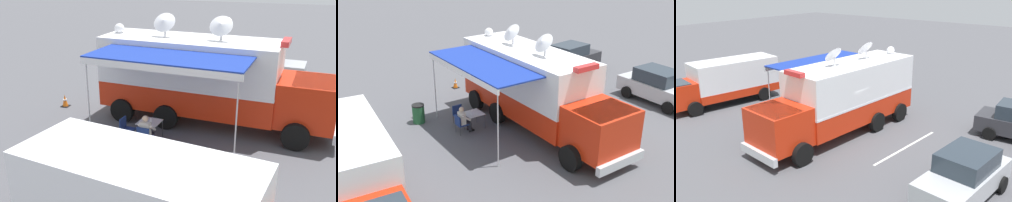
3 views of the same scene
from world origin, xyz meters
The scene contains 12 objects.
ground_plane centered at (0.00, 0.00, 0.00)m, with size 100.00×100.00×0.00m, color #515156.
lot_stripe centered at (-3.44, 0.30, 0.00)m, with size 0.12×4.80×0.01m, color silver.
command_truck centered at (0.09, 0.74, 1.95)m, with size 5.27×9.64×4.53m.
folding_table centered at (2.37, -0.89, 0.67)m, with size 0.86×0.86×0.73m.
water_bottle centered at (2.55, -0.78, 0.83)m, with size 0.07×0.07×0.22m.
folding_chair_at_table centered at (3.17, -0.79, 0.51)m, with size 0.51×0.51×0.87m.
folding_chair_beside_table centered at (2.66, -1.74, 0.51)m, with size 0.51×0.51×0.87m.
seated_responder centered at (2.99, -0.78, 0.65)m, with size 0.68×0.58×1.25m.
trash_bin centered at (4.10, -2.96, 0.46)m, with size 0.57×0.57×0.91m.
traffic_cone centered at (0.28, -5.88, 0.28)m, with size 0.36×0.36×0.58m.
car_behind_truck centered at (-7.04, 2.57, 0.88)m, with size 2.29×4.34×1.76m.
car_far_corner centered at (-7.33, -3.98, 0.88)m, with size 4.31×2.23×1.76m.
Camera 1 is at (14.92, 3.93, 6.43)m, focal length 41.55 mm.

